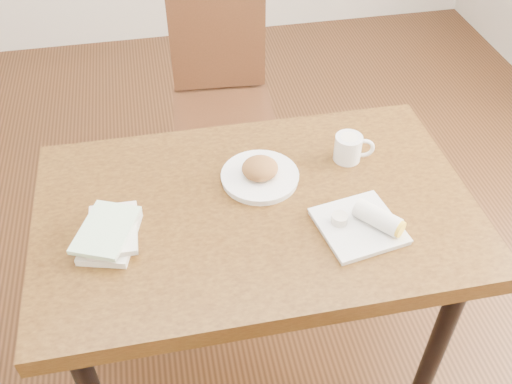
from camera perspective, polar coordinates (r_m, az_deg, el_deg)
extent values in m
cube|color=#472814|center=(2.22, 0.00, -15.33)|extent=(4.00, 5.00, 0.01)
cube|color=brown|center=(1.65, 0.00, -2.03)|extent=(1.25, 0.78, 0.06)
cylinder|color=black|center=(1.92, 17.89, -13.82)|extent=(0.06, 0.06, 0.69)
cylinder|color=black|center=(2.13, -15.66, -5.58)|extent=(0.06, 0.06, 0.69)
cylinder|color=black|center=(2.24, 11.80, -1.70)|extent=(0.06, 0.06, 0.69)
cylinder|color=#3F2112|center=(2.75, 0.39, 5.86)|extent=(0.04, 0.04, 0.45)
cylinder|color=#3F2112|center=(2.74, -7.14, 5.23)|extent=(0.04, 0.04, 0.45)
cylinder|color=#3F2112|center=(2.48, 1.49, 0.86)|extent=(0.04, 0.04, 0.45)
cylinder|color=#3F2112|center=(2.46, -6.83, 0.13)|extent=(0.04, 0.04, 0.45)
cube|color=#3F2112|center=(2.45, -3.24, 7.56)|extent=(0.45, 0.45, 0.04)
cube|color=#3F2112|center=(2.47, -3.87, 15.02)|extent=(0.40, 0.07, 0.45)
cylinder|color=white|center=(1.70, 0.40, 1.44)|extent=(0.23, 0.23, 0.01)
cylinder|color=white|center=(1.70, 0.40, 1.70)|extent=(0.23, 0.23, 0.01)
ellipsoid|color=#B27538|center=(1.68, 0.40, 2.39)|extent=(0.11, 0.11, 0.06)
cylinder|color=white|center=(1.78, 9.17, 4.36)|extent=(0.08, 0.08, 0.08)
torus|color=white|center=(1.79, 10.72, 4.33)|extent=(0.07, 0.03, 0.07)
cylinder|color=tan|center=(1.76, 9.31, 5.35)|extent=(0.08, 0.08, 0.01)
cylinder|color=#F2E5CC|center=(1.75, 9.32, 5.42)|extent=(0.05, 0.05, 0.00)
cube|color=white|center=(1.59, 10.21, -3.46)|extent=(0.24, 0.24, 0.01)
cube|color=white|center=(1.58, 10.25, -3.24)|extent=(0.24, 0.24, 0.01)
cylinder|color=white|center=(1.57, 12.05, -2.50)|extent=(0.12, 0.13, 0.05)
cylinder|color=yellow|center=(1.55, 14.09, -3.56)|extent=(0.05, 0.04, 0.05)
cylinder|color=silver|center=(1.56, 8.35, -2.68)|extent=(0.04, 0.04, 0.03)
cylinder|color=red|center=(1.56, 8.39, -2.44)|extent=(0.04, 0.04, 0.01)
cube|color=white|center=(1.58, -14.38, -4.40)|extent=(0.18, 0.22, 0.02)
cube|color=silver|center=(1.57, -14.13, -3.67)|extent=(0.13, 0.19, 0.02)
cube|color=#98E49A|center=(1.55, -14.78, -3.66)|extent=(0.19, 0.23, 0.01)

